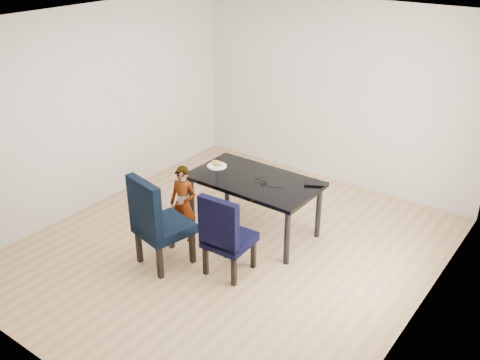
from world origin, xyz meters
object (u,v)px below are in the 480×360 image
Objects in this scene: child at (183,204)px; plate at (217,166)px; chair_right at (230,233)px; dining_table at (254,205)px; chair_left at (164,220)px; laptop at (317,182)px.

plate is (0.00, 0.67, 0.27)m from child.
dining_table is at bearing 104.39° from chair_right.
dining_table is 0.90m from child.
chair_left reaches higher than plate.
plate is at bearing 131.47° from chair_right.
dining_table is at bearing -1.43° from plate.
laptop reaches higher than plate.
dining_table is 0.85m from laptop.
laptop is (1.28, 0.33, 0.00)m from plate.
chair_left reaches higher than child.
chair_left is 0.77m from chair_right.
child is 1.65m from laptop.
child reaches higher than laptop.
chair_left is at bearing -160.24° from chair_right.
chair_right is at bearing 34.78° from chair_left.
chair_right reaches higher than plate.
child is (-0.61, -0.65, 0.11)m from dining_table.
laptop is (1.11, 1.52, 0.20)m from chair_left.
chair_right is (0.71, 0.30, -0.06)m from chair_left.
plate is at bearing 178.57° from dining_table.
chair_right is at bearing -45.26° from plate.
chair_right is 1.03× the size of child.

